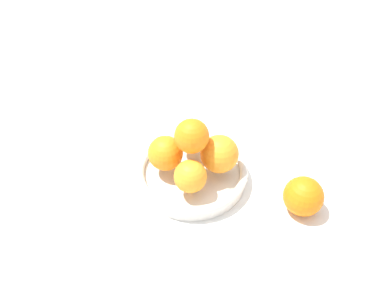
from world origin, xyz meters
TOP-DOWN VIEW (x-y plane):
  - ground_plane at (0.00, 0.00)m, footprint 4.00×4.00m
  - fruit_bowl at (0.00, 0.00)m, footprint 0.24×0.24m
  - orange_pile at (0.00, 0.00)m, footprint 0.19×0.19m
  - stray_orange at (0.07, 0.22)m, footprint 0.08×0.08m

SIDE VIEW (x-z plane):
  - ground_plane at x=0.00m, z-range 0.00..0.00m
  - fruit_bowl at x=0.00m, z-range 0.00..0.04m
  - stray_orange at x=0.07m, z-range 0.00..0.08m
  - orange_pile at x=0.00m, z-range 0.02..0.15m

